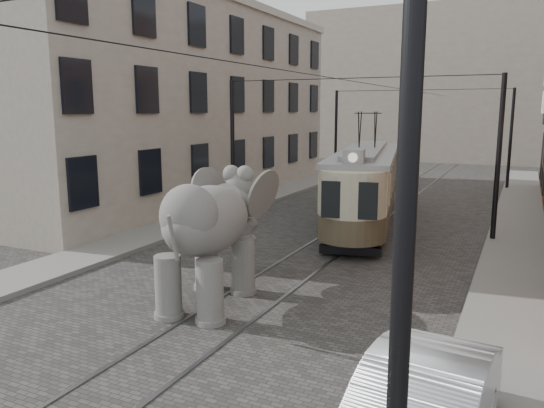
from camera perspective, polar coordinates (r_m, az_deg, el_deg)
The scene contains 9 objects.
ground at distance 16.20m, azimuth 2.57°, elevation -6.92°, with size 120.00×120.00×0.00m, color #43403E.
tram_rails at distance 16.19m, azimuth 2.57°, elevation -6.88°, with size 1.54×80.00×0.02m, color slate, non-canonical shape.
sidewalk_right at distance 15.01m, azimuth 24.43°, elevation -8.96°, with size 2.00×60.00×0.15m, color slate.
sidewalk_left at distance 19.56m, azimuth -15.28°, elevation -4.05°, with size 2.00×60.00×0.15m, color slate.
stucco_building at distance 29.64m, azimuth -9.63°, elevation 10.50°, with size 7.00×24.00×10.00m, color gray.
distant_block at distance 54.64m, azimuth 19.70°, elevation 11.95°, with size 28.00×10.00×14.00m, color gray.
catenary at distance 20.32m, azimuth 7.67°, elevation 5.12°, with size 11.00×30.20×6.00m, color black, non-canonical shape.
tram at distance 22.69m, azimuth 10.13°, elevation 3.86°, with size 2.42×11.71×4.65m, color #BCB898, non-canonical shape.
elephant at distance 12.93m, azimuth -6.99°, elevation -3.85°, with size 2.95×5.36×3.28m, color #5C5955, non-canonical shape.
Camera 1 is at (6.04, -14.26, 4.76)m, focal length 34.90 mm.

